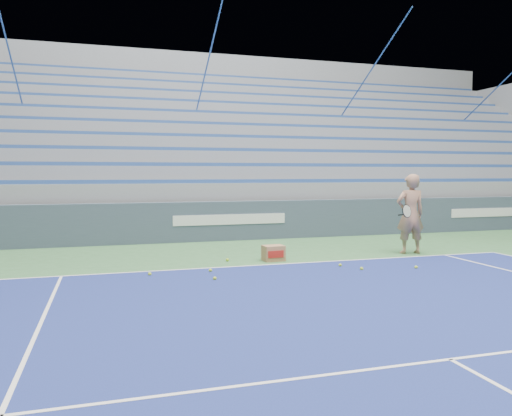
# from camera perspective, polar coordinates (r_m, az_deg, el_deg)

# --- Properties ---
(sponsor_barrier) EXTENTS (30.00, 0.32, 1.10)m
(sponsor_barrier) POSITION_cam_1_polar(r_m,az_deg,el_deg) (14.08, -3.07, -1.46)
(sponsor_barrier) COLOR #3B495A
(sponsor_barrier) RESTS_ON ground
(bleachers) EXTENTS (31.00, 9.15, 7.30)m
(bleachers) POSITION_cam_1_polar(r_m,az_deg,el_deg) (19.62, -7.05, 5.34)
(bleachers) COLOR gray
(bleachers) RESTS_ON ground
(tennis_player) EXTENTS (0.97, 0.88, 1.87)m
(tennis_player) POSITION_cam_1_polar(r_m,az_deg,el_deg) (12.23, 17.22, -0.65)
(tennis_player) COLOR tan
(tennis_player) RESTS_ON ground
(ball_box) EXTENTS (0.47, 0.37, 0.33)m
(ball_box) POSITION_cam_1_polar(r_m,az_deg,el_deg) (10.81, 2.00, -5.17)
(ball_box) COLOR #9C704B
(ball_box) RESTS_ON ground
(tennis_ball_0) EXTENTS (0.07, 0.07, 0.07)m
(tennis_ball_0) POSITION_cam_1_polar(r_m,az_deg,el_deg) (9.47, -12.05, -7.39)
(tennis_ball_0) COLOR #BCE02D
(tennis_ball_0) RESTS_ON ground
(tennis_ball_1) EXTENTS (0.07, 0.07, 0.07)m
(tennis_ball_1) POSITION_cam_1_polar(r_m,az_deg,el_deg) (10.40, 17.83, -6.47)
(tennis_ball_1) COLOR #BCE02D
(tennis_ball_1) RESTS_ON ground
(tennis_ball_2) EXTENTS (0.07, 0.07, 0.07)m
(tennis_ball_2) POSITION_cam_1_polar(r_m,az_deg,el_deg) (10.76, -3.29, -5.93)
(tennis_ball_2) COLOR #BCE02D
(tennis_ball_2) RESTS_ON ground
(tennis_ball_3) EXTENTS (0.07, 0.07, 0.07)m
(tennis_ball_3) POSITION_cam_1_polar(r_m,az_deg,el_deg) (9.98, 11.97, -6.80)
(tennis_ball_3) COLOR #BCE02D
(tennis_ball_3) RESTS_ON ground
(tennis_ball_4) EXTENTS (0.07, 0.07, 0.07)m
(tennis_ball_4) POSITION_cam_1_polar(r_m,az_deg,el_deg) (9.64, -5.24, -7.11)
(tennis_ball_4) COLOR #BCE02D
(tennis_ball_4) RESTS_ON ground
(tennis_ball_5) EXTENTS (0.07, 0.07, 0.07)m
(tennis_ball_5) POSITION_cam_1_polar(r_m,az_deg,el_deg) (10.27, 9.60, -6.46)
(tennis_ball_5) COLOR #BCE02D
(tennis_ball_5) RESTS_ON ground
(tennis_ball_6) EXTENTS (0.07, 0.07, 0.07)m
(tennis_ball_6) POSITION_cam_1_polar(r_m,az_deg,el_deg) (8.91, -4.73, -8.03)
(tennis_ball_6) COLOR #BCE02D
(tennis_ball_6) RESTS_ON ground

